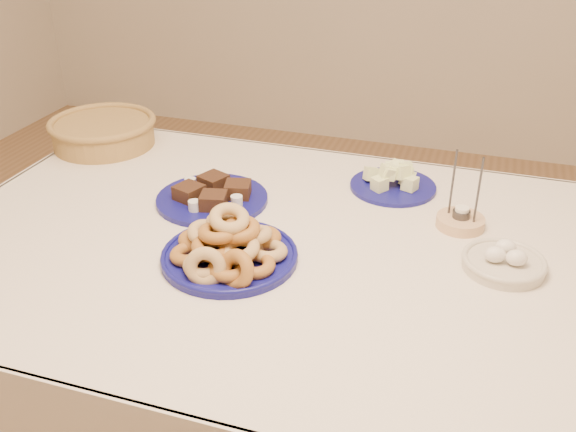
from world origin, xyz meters
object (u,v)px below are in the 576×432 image
Objects in this scene: wicker_basket at (103,131)px; egg_bowl at (504,262)px; dining_table at (295,282)px; donut_platter at (229,248)px; brownie_plate at (212,196)px; candle_holder at (460,220)px; melon_plate at (394,180)px.

wicker_basket is 2.00× the size of egg_bowl.
dining_table is 0.21m from donut_platter.
wicker_basket is 1.24m from egg_bowl.
brownie_plate is (-0.26, 0.13, 0.12)m from dining_table.
wicker_basket is (-0.47, 0.25, 0.03)m from brownie_plate.
candle_holder reaches higher than brownie_plate.
wicker_basket is at bearing 178.36° from melon_plate.
egg_bowl is (0.29, -0.31, -0.01)m from melon_plate.
egg_bowl reaches higher than dining_table.
melon_plate is at bearing 27.26° from brownie_plate.
brownie_plate is 0.62m from candle_holder.
dining_table is 5.29× the size of brownie_plate.
candle_holder reaches higher than donut_platter.
candle_holder is 0.89× the size of egg_bowl.
wicker_basket is at bearing 152.44° from brownie_plate.
egg_bowl is at bearing 15.19° from donut_platter.
donut_platter is 1.19× the size of melon_plate.
candle_holder reaches higher than wicker_basket.
dining_table is 5.40× the size of donut_platter.
candle_holder is at bearing -9.47° from wicker_basket.
melon_plate is (0.16, 0.36, 0.13)m from dining_table.
dining_table is at bearing 44.71° from donut_platter.
egg_bowl is (0.72, -0.09, 0.00)m from brownie_plate.
candle_holder reaches higher than dining_table.
melon_plate is 0.90m from wicker_basket.
donut_platter is (-0.11, -0.11, 0.14)m from dining_table.
dining_table is 0.32m from brownie_plate.
candle_holder reaches higher than egg_bowl.
donut_platter is at bearing -146.08° from candle_holder.
egg_bowl is at bearing -47.19° from melon_plate.
donut_platter is 0.55m from melon_plate.
melon_plate is at bearing 65.22° from dining_table.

